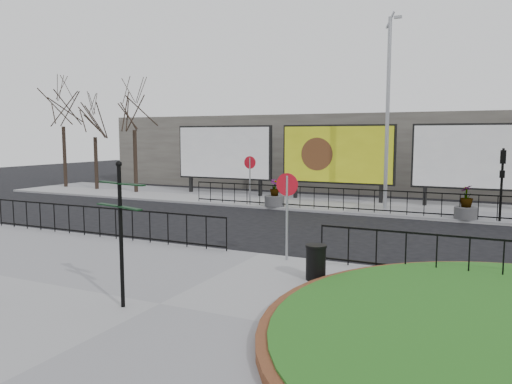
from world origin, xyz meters
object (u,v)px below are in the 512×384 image
Objects in this scene: fingerpost_sign at (121,220)px; planter_c at (466,207)px; planter_a at (275,197)px; litter_bin at (316,262)px; lamp_post at (388,110)px; billboard_mid at (337,155)px.

planter_c is at bearing 86.89° from fingerpost_sign.
litter_bin is at bearing -62.02° from planter_a.
fingerpost_sign is at bearing -111.21° from planter_c.
planter_a is (-6.01, 11.31, 0.00)m from litter_bin.
lamp_post reaches higher than planter_a.
planter_c is at bearing 0.00° from planter_a.
billboard_mid is 2.06× the size of fingerpost_sign.
fingerpost_sign reaches higher than planter_a.
billboard_mid reaches higher than planter_a.
fingerpost_sign is (-2.08, -16.48, -2.89)m from lamp_post.
billboard_mid is 15.51m from litter_bin.
billboard_mid is at bearing 146.75° from lamp_post.
fingerpost_sign is 4.83m from litter_bin.
fingerpost_sign is 2.22× the size of planter_a.
lamp_post is at bearing 100.91° from fingerpost_sign.
lamp_post is at bearing 93.85° from litter_bin.
planter_c is (3.70, -1.60, -4.20)m from lamp_post.
planter_a is (-3.06, 14.88, -1.38)m from fingerpost_sign.
planter_c is (2.83, 11.31, 0.07)m from litter_bin.
planter_c is at bearing -28.05° from billboard_mid.
lamp_post is 6.82× the size of planter_a.
litter_bin is at bearing -86.15° from lamp_post.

